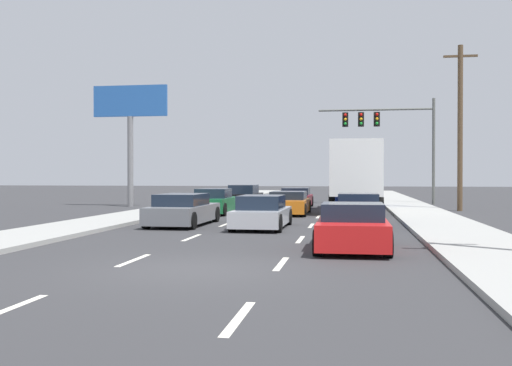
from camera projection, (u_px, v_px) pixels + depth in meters
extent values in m
plane|color=#333335|center=(299.00, 207.00, 36.93)|extent=(140.00, 140.00, 0.00)
cube|color=#9E9E99|center=(418.00, 211.00, 30.94)|extent=(2.85, 80.00, 0.14)
cube|color=#9E9E99|center=(172.00, 209.00, 33.05)|extent=(2.85, 80.00, 0.14)
cube|color=silver|center=(9.00, 309.00, 8.59)|extent=(0.14, 2.00, 0.01)
cube|color=silver|center=(134.00, 260.00, 13.53)|extent=(0.14, 2.00, 0.01)
cube|color=silver|center=(192.00, 238.00, 18.47)|extent=(0.14, 2.00, 0.01)
cube|color=silver|center=(225.00, 224.00, 23.40)|extent=(0.14, 2.00, 0.01)
cube|color=silver|center=(247.00, 216.00, 28.34)|extent=(0.14, 2.00, 0.01)
cube|color=silver|center=(262.00, 210.00, 33.28)|extent=(0.14, 2.00, 0.01)
cube|color=silver|center=(274.00, 205.00, 38.21)|extent=(0.14, 2.00, 0.01)
cube|color=silver|center=(283.00, 202.00, 43.15)|extent=(0.14, 2.00, 0.01)
cube|color=silver|center=(290.00, 199.00, 48.09)|extent=(0.14, 2.00, 0.01)
cube|color=silver|center=(295.00, 197.00, 53.02)|extent=(0.14, 2.00, 0.01)
cube|color=silver|center=(300.00, 195.00, 57.96)|extent=(0.14, 2.00, 0.01)
cube|color=silver|center=(304.00, 194.00, 62.90)|extent=(0.14, 2.00, 0.01)
cube|color=silver|center=(239.00, 318.00, 8.06)|extent=(0.14, 2.00, 0.01)
cube|color=silver|center=(281.00, 264.00, 12.99)|extent=(0.14, 2.00, 0.01)
cube|color=silver|center=(300.00, 239.00, 17.93)|extent=(0.14, 2.00, 0.01)
cube|color=silver|center=(311.00, 226.00, 22.87)|extent=(0.14, 2.00, 0.01)
cube|color=silver|center=(318.00, 217.00, 27.80)|extent=(0.14, 2.00, 0.01)
cube|color=silver|center=(323.00, 210.00, 32.74)|extent=(0.14, 2.00, 0.01)
cube|color=silver|center=(327.00, 206.00, 37.68)|extent=(0.14, 2.00, 0.01)
cube|color=silver|center=(330.00, 202.00, 42.61)|extent=(0.14, 2.00, 0.01)
cube|color=silver|center=(332.00, 200.00, 47.55)|extent=(0.14, 2.00, 0.01)
cube|color=silver|center=(333.00, 197.00, 52.49)|extent=(0.14, 2.00, 0.01)
cube|color=silver|center=(335.00, 195.00, 57.42)|extent=(0.14, 2.00, 0.01)
cube|color=silver|center=(336.00, 194.00, 62.36)|extent=(0.14, 2.00, 0.01)
cube|color=black|center=(244.00, 199.00, 37.19)|extent=(1.78, 4.60, 0.68)
cube|color=#192333|center=(244.00, 189.00, 37.09)|extent=(1.55, 2.31, 0.54)
cylinder|color=black|center=(237.00, 200.00, 39.05)|extent=(0.22, 0.64, 0.64)
cylinder|color=black|center=(261.00, 200.00, 38.78)|extent=(0.22, 0.64, 0.64)
cylinder|color=black|center=(225.00, 202.00, 35.61)|extent=(0.22, 0.64, 0.64)
cylinder|color=black|center=(252.00, 203.00, 35.34)|extent=(0.22, 0.64, 0.64)
cube|color=#196B38|center=(214.00, 204.00, 29.85)|extent=(1.75, 4.23, 0.68)
cube|color=#192333|center=(213.00, 193.00, 29.68)|extent=(1.53, 1.84, 0.46)
cylinder|color=black|center=(206.00, 206.00, 31.52)|extent=(0.22, 0.64, 0.64)
cylinder|color=black|center=(236.00, 206.00, 31.27)|extent=(0.22, 0.64, 0.64)
cylinder|color=black|center=(191.00, 209.00, 28.43)|extent=(0.22, 0.64, 0.64)
cylinder|color=black|center=(223.00, 210.00, 28.18)|extent=(0.22, 0.64, 0.64)
cube|color=slate|center=(183.00, 213.00, 23.12)|extent=(1.89, 4.70, 0.64)
cube|color=#192333|center=(182.00, 200.00, 22.87)|extent=(1.64, 2.39, 0.46)
cylinder|color=black|center=(176.00, 214.00, 25.03)|extent=(0.23, 0.64, 0.64)
cylinder|color=black|center=(216.00, 214.00, 24.74)|extent=(0.23, 0.64, 0.64)
cylinder|color=black|center=(146.00, 220.00, 21.50)|extent=(0.23, 0.64, 0.64)
cylinder|color=black|center=(192.00, 221.00, 21.21)|extent=(0.23, 0.64, 0.64)
cube|color=maroon|center=(296.00, 200.00, 35.76)|extent=(1.79, 4.08, 0.61)
cube|color=#192333|center=(296.00, 191.00, 35.74)|extent=(1.57, 1.97, 0.44)
cylinder|color=black|center=(285.00, 201.00, 37.37)|extent=(0.22, 0.64, 0.64)
cylinder|color=black|center=(311.00, 201.00, 37.11)|extent=(0.22, 0.64, 0.64)
cylinder|color=black|center=(280.00, 203.00, 34.42)|extent=(0.22, 0.64, 0.64)
cylinder|color=black|center=(308.00, 204.00, 34.17)|extent=(0.22, 0.64, 0.64)
cube|color=orange|center=(289.00, 205.00, 29.49)|extent=(1.90, 4.42, 0.61)
cube|color=#192333|center=(289.00, 195.00, 29.51)|extent=(1.67, 2.20, 0.40)
cylinder|color=black|center=(275.00, 206.00, 31.26)|extent=(0.22, 0.64, 0.64)
cylinder|color=black|center=(309.00, 206.00, 30.99)|extent=(0.22, 0.64, 0.64)
cylinder|color=black|center=(266.00, 210.00, 27.99)|extent=(0.22, 0.64, 0.64)
cylinder|color=black|center=(304.00, 210.00, 27.72)|extent=(0.22, 0.64, 0.64)
cube|color=#B7BABF|center=(262.00, 217.00, 21.78)|extent=(1.76, 4.28, 0.58)
cube|color=#192333|center=(261.00, 202.00, 21.64)|extent=(1.54, 2.13, 0.50)
cylinder|color=black|center=(248.00, 216.00, 23.47)|extent=(0.22, 0.64, 0.64)
cylinder|color=black|center=(289.00, 217.00, 23.21)|extent=(0.22, 0.64, 0.64)
cylinder|color=black|center=(232.00, 223.00, 20.35)|extent=(0.22, 0.64, 0.64)
cylinder|color=black|center=(278.00, 223.00, 20.08)|extent=(0.22, 0.64, 0.64)
cube|color=white|center=(356.00, 168.00, 30.82)|extent=(2.51, 6.89, 2.72)
cube|color=red|center=(357.00, 165.00, 27.44)|extent=(2.24, 0.05, 0.36)
cube|color=#1E389E|center=(355.00, 184.00, 35.28)|extent=(2.40, 2.13, 2.29)
cylinder|color=black|center=(335.00, 200.00, 35.48)|extent=(0.30, 0.96, 0.96)
cylinder|color=black|center=(375.00, 200.00, 35.11)|extent=(0.30, 0.96, 0.96)
cylinder|color=black|center=(332.00, 205.00, 29.67)|extent=(0.30, 0.96, 0.96)
cylinder|color=black|center=(380.00, 205.00, 29.30)|extent=(0.30, 0.96, 0.96)
cube|color=#141E4C|center=(358.00, 215.00, 22.96)|extent=(1.75, 4.28, 0.57)
cube|color=#192333|center=(358.00, 200.00, 22.71)|extent=(1.52, 1.90, 0.54)
cylinder|color=black|center=(339.00, 214.00, 24.65)|extent=(0.23, 0.64, 0.64)
cylinder|color=black|center=(378.00, 215.00, 24.39)|extent=(0.23, 0.64, 0.64)
cylinder|color=black|center=(336.00, 220.00, 21.53)|extent=(0.23, 0.64, 0.64)
cylinder|color=black|center=(381.00, 221.00, 21.26)|extent=(0.23, 0.64, 0.64)
cube|color=red|center=(353.00, 232.00, 15.54)|extent=(1.80, 4.03, 0.64)
cube|color=#192333|center=(353.00, 212.00, 15.38)|extent=(1.57, 1.77, 0.44)
cylinder|color=black|center=(324.00, 232.00, 17.12)|extent=(0.22, 0.64, 0.64)
cylinder|color=black|center=(382.00, 232.00, 16.85)|extent=(0.22, 0.64, 0.64)
cylinder|color=black|center=(318.00, 243.00, 14.23)|extent=(0.22, 0.64, 0.64)
cylinder|color=black|center=(388.00, 244.00, 13.96)|extent=(0.22, 0.64, 0.64)
cylinder|color=#595B56|center=(434.00, 151.00, 39.60)|extent=(0.20, 0.20, 7.12)
cylinder|color=#595B56|center=(375.00, 110.00, 40.18)|extent=(7.68, 0.14, 0.14)
cube|color=black|center=(377.00, 119.00, 40.17)|extent=(0.40, 0.56, 0.95)
sphere|color=red|center=(377.00, 114.00, 39.86)|extent=(0.20, 0.20, 0.20)
sphere|color=orange|center=(377.00, 119.00, 39.86)|extent=(0.20, 0.20, 0.20)
sphere|color=green|center=(377.00, 123.00, 39.87)|extent=(0.20, 0.20, 0.20)
cube|color=black|center=(361.00, 120.00, 40.34)|extent=(0.40, 0.56, 0.95)
sphere|color=red|center=(361.00, 115.00, 40.03)|extent=(0.20, 0.20, 0.20)
sphere|color=orange|center=(361.00, 119.00, 40.03)|extent=(0.20, 0.20, 0.20)
sphere|color=green|center=(361.00, 124.00, 40.03)|extent=(0.20, 0.20, 0.20)
cube|color=black|center=(345.00, 120.00, 40.50)|extent=(0.40, 0.56, 0.95)
sphere|color=red|center=(345.00, 115.00, 40.19)|extent=(0.20, 0.20, 0.20)
sphere|color=orange|center=(345.00, 119.00, 40.20)|extent=(0.20, 0.20, 0.20)
sphere|color=green|center=(345.00, 124.00, 40.20)|extent=(0.20, 0.20, 0.20)
cylinder|color=brown|center=(460.00, 128.00, 32.33)|extent=(0.28, 0.28, 9.06)
cube|color=brown|center=(460.00, 56.00, 32.28)|extent=(1.80, 0.12, 0.12)
cylinder|color=slate|center=(130.00, 162.00, 36.77)|extent=(0.36, 0.36, 5.61)
cube|color=#2659A5|center=(130.00, 101.00, 36.72)|extent=(4.74, 0.20, 1.92)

